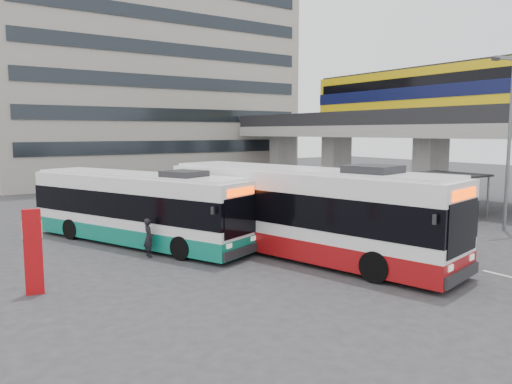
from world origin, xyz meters
TOP-DOWN VIEW (x-y plane):
  - ground at (0.00, 0.00)m, footprint 120.00×120.00m
  - viaduct at (17.00, 10.34)m, footprint 8.00×32.00m
  - bike_shelter at (8.47, 3.00)m, footprint 10.00×4.00m
  - office_block at (6.00, 36.00)m, footprint 30.00×15.00m
  - road_markings at (2.50, -3.00)m, footprint 0.15×7.60m
  - bus_main at (-1.55, 0.33)m, footprint 5.71×13.26m
  - bus_teal at (-6.25, 6.21)m, footprint 6.65×11.65m
  - pedestrian at (-6.80, 3.55)m, footprint 0.41×0.60m
  - lamp_post at (10.28, -1.48)m, footprint 1.52×0.46m
  - sign_totem_mid at (-11.53, 1.14)m, footprint 0.58×0.28m

SIDE VIEW (x-z plane):
  - ground at x=0.00m, z-range 0.00..0.00m
  - road_markings at x=2.50m, z-range 0.00..0.01m
  - pedestrian at x=-6.80m, z-range 0.00..1.57m
  - sign_totem_mid at x=-11.53m, z-range 0.04..2.72m
  - bike_shelter at x=8.47m, z-range 0.17..2.71m
  - bus_teal at x=-6.25m, z-range -0.12..3.30m
  - bus_main at x=-1.55m, z-range -0.14..3.70m
  - lamp_post at x=10.28m, z-range 0.61..9.32m
  - viaduct at x=17.00m, z-range 1.39..11.07m
  - office_block at x=6.00m, z-range 0.00..25.00m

